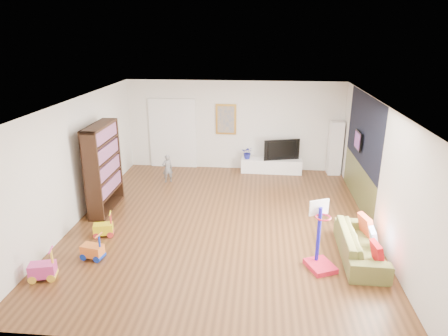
# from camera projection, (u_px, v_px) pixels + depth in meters

# --- Properties ---
(floor) EXTENTS (6.50, 7.50, 0.00)m
(floor) POSITION_uv_depth(u_px,v_px,m) (222.00, 222.00, 9.00)
(floor) COLOR brown
(floor) RESTS_ON ground
(ceiling) EXTENTS (6.50, 7.50, 0.00)m
(ceiling) POSITION_uv_depth(u_px,v_px,m) (222.00, 103.00, 8.11)
(ceiling) COLOR white
(ceiling) RESTS_ON ground
(wall_back) EXTENTS (6.50, 0.00, 2.70)m
(wall_back) POSITION_uv_depth(u_px,v_px,m) (234.00, 126.00, 12.08)
(wall_back) COLOR silver
(wall_back) RESTS_ON ground
(wall_front) EXTENTS (6.50, 0.00, 2.70)m
(wall_front) POSITION_uv_depth(u_px,v_px,m) (193.00, 260.00, 5.03)
(wall_front) COLOR white
(wall_front) RESTS_ON ground
(wall_left) EXTENTS (0.00, 7.50, 2.70)m
(wall_left) POSITION_uv_depth(u_px,v_px,m) (77.00, 161.00, 8.84)
(wall_left) COLOR silver
(wall_left) RESTS_ON ground
(wall_right) EXTENTS (0.00, 7.50, 2.70)m
(wall_right) POSITION_uv_depth(u_px,v_px,m) (378.00, 170.00, 8.27)
(wall_right) COLOR white
(wall_right) RESTS_ON ground
(navy_accent) EXTENTS (0.01, 3.20, 1.70)m
(navy_accent) POSITION_uv_depth(u_px,v_px,m) (364.00, 130.00, 9.42)
(navy_accent) COLOR black
(navy_accent) RESTS_ON wall_right
(olive_wainscot) EXTENTS (0.01, 3.20, 1.00)m
(olive_wainscot) POSITION_uv_depth(u_px,v_px,m) (358.00, 184.00, 9.86)
(olive_wainscot) COLOR brown
(olive_wainscot) RESTS_ON wall_right
(doorway) EXTENTS (1.45, 0.06, 2.10)m
(doorway) POSITION_uv_depth(u_px,v_px,m) (173.00, 134.00, 12.31)
(doorway) COLOR white
(doorway) RESTS_ON ground
(painting_back) EXTENTS (0.62, 0.06, 0.92)m
(painting_back) POSITION_uv_depth(u_px,v_px,m) (226.00, 119.00, 12.00)
(painting_back) COLOR gold
(painting_back) RESTS_ON wall_back
(artwork_right) EXTENTS (0.04, 0.56, 0.46)m
(artwork_right) POSITION_uv_depth(u_px,v_px,m) (358.00, 140.00, 9.71)
(artwork_right) COLOR #7F3F8C
(artwork_right) RESTS_ON wall_right
(media_console) EXTENTS (1.82, 0.48, 0.42)m
(media_console) POSITION_uv_depth(u_px,v_px,m) (271.00, 166.00, 12.08)
(media_console) COLOR white
(media_console) RESTS_ON ground
(tall_cabinet) EXTENTS (0.39, 0.39, 1.60)m
(tall_cabinet) POSITION_uv_depth(u_px,v_px,m) (335.00, 148.00, 11.77)
(tall_cabinet) COLOR white
(tall_cabinet) RESTS_ON ground
(bookshelf) EXTENTS (0.39, 1.43, 2.08)m
(bookshelf) POSITION_uv_depth(u_px,v_px,m) (103.00, 168.00, 9.32)
(bookshelf) COLOR black
(bookshelf) RESTS_ON ground
(sofa) EXTENTS (0.76, 1.86, 0.54)m
(sofa) POSITION_uv_depth(u_px,v_px,m) (361.00, 245.00, 7.51)
(sofa) COLOR olive
(sofa) RESTS_ON ground
(basketball_hoop) EXTENTS (0.62, 0.67, 1.28)m
(basketball_hoop) POSITION_uv_depth(u_px,v_px,m) (323.00, 237.00, 7.03)
(basketball_hoop) COLOR red
(basketball_hoop) RESTS_ON ground
(ride_on_yellow) EXTENTS (0.44, 0.34, 0.52)m
(ride_on_yellow) POSITION_uv_depth(u_px,v_px,m) (103.00, 225.00, 8.30)
(ride_on_yellow) COLOR yellow
(ride_on_yellow) RESTS_ON ground
(ride_on_orange) EXTENTS (0.44, 0.31, 0.53)m
(ride_on_orange) POSITION_uv_depth(u_px,v_px,m) (92.00, 246.00, 7.47)
(ride_on_orange) COLOR orange
(ride_on_orange) RESTS_ON ground
(ride_on_pink) EXTENTS (0.48, 0.36, 0.57)m
(ride_on_pink) POSITION_uv_depth(u_px,v_px,m) (42.00, 265.00, 6.84)
(ride_on_pink) COLOR #D93C97
(ride_on_pink) RESTS_ON ground
(child) EXTENTS (0.35, 0.30, 0.81)m
(child) POSITION_uv_depth(u_px,v_px,m) (167.00, 168.00, 11.23)
(child) COLOR slate
(child) RESTS_ON ground
(tv) EXTENTS (1.08, 0.44, 0.63)m
(tv) POSITION_uv_depth(u_px,v_px,m) (281.00, 149.00, 11.92)
(tv) COLOR black
(tv) RESTS_ON media_console
(vase_plant) EXTENTS (0.39, 0.35, 0.38)m
(vase_plant) POSITION_uv_depth(u_px,v_px,m) (248.00, 153.00, 11.97)
(vase_plant) COLOR navy
(vase_plant) RESTS_ON media_console
(pillow_left) EXTENTS (0.15, 0.38, 0.37)m
(pillow_left) POSITION_uv_depth(u_px,v_px,m) (377.00, 253.00, 6.95)
(pillow_left) COLOR #B50F17
(pillow_left) RESTS_ON sofa
(pillow_center) EXTENTS (0.12, 0.37, 0.36)m
(pillow_center) POSITION_uv_depth(u_px,v_px,m) (374.00, 238.00, 7.42)
(pillow_center) COLOR white
(pillow_center) RESTS_ON sofa
(pillow_right) EXTENTS (0.21, 0.43, 0.41)m
(pillow_right) POSITION_uv_depth(u_px,v_px,m) (366.00, 225.00, 7.93)
(pillow_right) COLOR #D0462A
(pillow_right) RESTS_ON sofa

